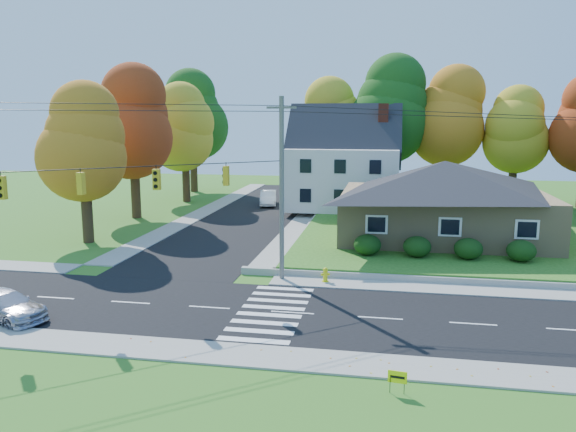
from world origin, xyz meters
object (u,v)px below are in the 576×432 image
(ranch_house, at_px, (443,198))
(silver_sedan, at_px, (5,305))
(fire_hydrant, at_px, (325,276))
(white_car, at_px, (268,198))

(ranch_house, distance_m, silver_sedan, 28.08)
(silver_sedan, distance_m, fire_hydrant, 15.64)
(silver_sedan, height_order, fire_hydrant, silver_sedan)
(silver_sedan, xyz_separation_m, white_car, (4.55, 34.06, 0.11))
(ranch_house, xyz_separation_m, silver_sedan, (-20.42, -19.10, -2.61))
(ranch_house, xyz_separation_m, white_car, (-15.87, 14.96, -2.50))
(fire_hydrant, bearing_deg, white_car, 108.77)
(ranch_house, relative_size, fire_hydrant, 16.97)
(ranch_house, distance_m, fire_hydrant, 13.36)
(fire_hydrant, bearing_deg, ranch_house, 57.29)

